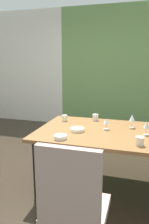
# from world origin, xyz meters

# --- Properties ---
(ground_plane) EXTENTS (5.94, 5.29, 0.02)m
(ground_plane) POSITION_xyz_m (0.00, 0.00, -0.01)
(ground_plane) COLOR black
(back_panel_interior) EXTENTS (2.31, 0.10, 2.71)m
(back_panel_interior) POSITION_xyz_m (-1.81, 2.59, 1.36)
(back_panel_interior) COLOR white
(back_panel_interior) RESTS_ON ground_plane
(garden_window_panel) EXTENTS (3.63, 0.10, 2.71)m
(garden_window_panel) POSITION_xyz_m (1.16, 2.59, 1.36)
(garden_window_panel) COLOR #6E9755
(garden_window_panel) RESTS_ON ground_plane
(dining_table) EXTENTS (1.63, 1.09, 0.71)m
(dining_table) POSITION_xyz_m (0.80, 0.04, 0.64)
(dining_table) COLOR brown
(dining_table) RESTS_ON ground_plane
(chair_head_near) EXTENTS (0.44, 0.44, 1.02)m
(chair_head_near) POSITION_xyz_m (0.76, -1.18, 0.55)
(chair_head_near) COLOR tan
(chair_head_near) RESTS_ON ground_plane
(wine_glass_left) EXTENTS (0.07, 0.07, 0.17)m
(wine_glass_left) POSITION_xyz_m (1.08, 0.25, 0.84)
(wine_glass_left) COLOR silver
(wine_glass_left) RESTS_ON dining_table
(wine_glass_front) EXTENTS (0.07, 0.07, 0.14)m
(wine_glass_front) POSITION_xyz_m (0.78, 0.10, 0.81)
(wine_glass_front) COLOR silver
(wine_glass_front) RESTS_ON dining_table
(wine_glass_corner) EXTENTS (0.06, 0.06, 0.16)m
(wine_glass_corner) POSITION_xyz_m (1.24, 0.02, 0.83)
(wine_glass_corner) COLOR silver
(wine_glass_corner) RESTS_ON dining_table
(serving_bowl_near_window) EXTENTS (0.17, 0.17, 0.04)m
(serving_bowl_near_window) POSITION_xyz_m (0.47, -0.07, 0.73)
(serving_bowl_near_window) COLOR #EBEACB
(serving_bowl_near_window) RESTS_ON dining_table
(serving_bowl_near_shelf) EXTENTS (0.14, 0.14, 0.04)m
(serving_bowl_near_shelf) POSITION_xyz_m (0.37, -0.38, 0.73)
(serving_bowl_near_shelf) COLOR white
(serving_bowl_near_shelf) RESTS_ON dining_table
(cup_south) EXTENTS (0.08, 0.08, 0.09)m
(cup_south) POSITION_xyz_m (0.58, 0.47, 0.76)
(cup_south) COLOR silver
(cup_south) RESTS_ON dining_table
(cup_east) EXTENTS (0.08, 0.08, 0.09)m
(cup_east) POSITION_xyz_m (1.18, -0.33, 0.76)
(cup_east) COLOR beige
(cup_east) RESTS_ON dining_table
(cup_rear) EXTENTS (0.08, 0.08, 0.08)m
(cup_rear) POSITION_xyz_m (0.17, 0.32, 0.75)
(cup_rear) COLOR #E7EAC4
(cup_rear) RESTS_ON dining_table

